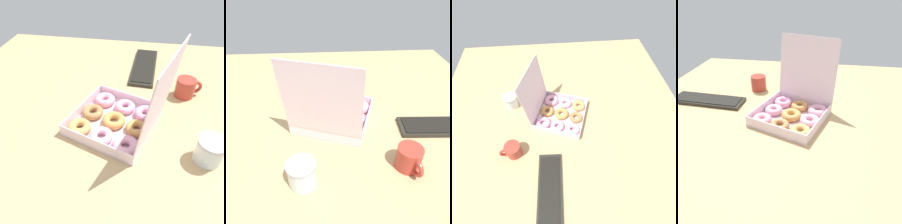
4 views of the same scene
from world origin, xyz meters
TOP-DOWN VIEW (x-y plane):
  - ground_plane at (0.00, 0.00)cm, footprint 180.00×180.00cm
  - donut_box at (-0.86, 1.93)cm, footprint 42.69×45.32cm
  - keyboard at (-52.27, 10.55)cm, footprint 42.79×15.38cm
  - coffee_mug at (-27.64, 31.75)cm, footprint 9.41×13.16cm
  - glass_jar at (11.42, 36.25)cm, footprint 10.32×10.32cm

SIDE VIEW (x-z plane):
  - ground_plane at x=0.00cm, z-range -2.00..0.00cm
  - keyboard at x=-52.27cm, z-range -0.04..2.16cm
  - donut_box at x=-0.86cm, z-range -14.75..22.78cm
  - coffee_mug at x=-27.64cm, z-range 0.12..9.42cm
  - glass_jar at x=11.42cm, z-range 0.05..9.75cm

